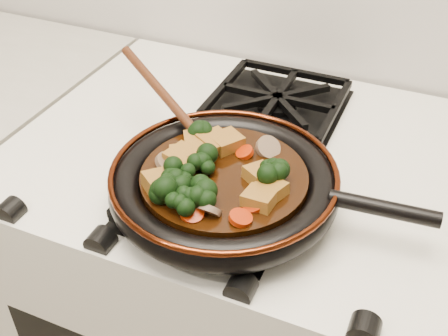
% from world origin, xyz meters
% --- Properties ---
extents(stove, '(0.76, 0.60, 0.90)m').
position_xyz_m(stove, '(0.00, 1.69, 0.45)').
color(stove, white).
rests_on(stove, ground).
extents(burner_grate_front, '(0.23, 0.23, 0.03)m').
position_xyz_m(burner_grate_front, '(0.00, 1.55, 0.91)').
color(burner_grate_front, black).
rests_on(burner_grate_front, stove).
extents(burner_grate_back, '(0.23, 0.23, 0.03)m').
position_xyz_m(burner_grate_back, '(0.00, 1.83, 0.91)').
color(burner_grate_back, black).
rests_on(burner_grate_back, stove).
extents(skillet, '(0.45, 0.32, 0.05)m').
position_xyz_m(skillet, '(0.02, 1.55, 0.94)').
color(skillet, black).
rests_on(skillet, burner_grate_front).
extents(braising_sauce, '(0.23, 0.23, 0.02)m').
position_xyz_m(braising_sauce, '(0.02, 1.55, 0.95)').
color(braising_sauce, black).
rests_on(braising_sauce, skillet).
extents(tofu_cube_0, '(0.05, 0.05, 0.02)m').
position_xyz_m(tofu_cube_0, '(0.07, 1.56, 0.97)').
color(tofu_cube_0, '#916121').
rests_on(tofu_cube_0, braising_sauce).
extents(tofu_cube_1, '(0.06, 0.06, 0.03)m').
position_xyz_m(tofu_cube_1, '(-0.00, 1.60, 0.97)').
color(tofu_cube_1, '#916121').
rests_on(tofu_cube_1, braising_sauce).
extents(tofu_cube_2, '(0.06, 0.06, 0.03)m').
position_xyz_m(tofu_cube_2, '(-0.02, 1.60, 0.97)').
color(tofu_cube_2, '#916121').
rests_on(tofu_cube_2, braising_sauce).
extents(tofu_cube_3, '(0.06, 0.05, 0.03)m').
position_xyz_m(tofu_cube_3, '(-0.04, 1.55, 0.97)').
color(tofu_cube_3, '#916121').
rests_on(tofu_cube_3, braising_sauce).
extents(tofu_cube_4, '(0.06, 0.06, 0.03)m').
position_xyz_m(tofu_cube_4, '(-0.05, 1.49, 0.97)').
color(tofu_cube_4, '#916121').
rests_on(tofu_cube_4, braising_sauce).
extents(tofu_cube_5, '(0.04, 0.04, 0.02)m').
position_xyz_m(tofu_cube_5, '(-0.04, 1.52, 0.97)').
color(tofu_cube_5, '#916121').
rests_on(tofu_cube_5, braising_sauce).
extents(tofu_cube_6, '(0.06, 0.06, 0.03)m').
position_xyz_m(tofu_cube_6, '(-0.04, 1.59, 0.97)').
color(tofu_cube_6, '#916121').
rests_on(tofu_cube_6, braising_sauce).
extents(tofu_cube_7, '(0.04, 0.04, 0.03)m').
position_xyz_m(tofu_cube_7, '(0.08, 1.51, 0.97)').
color(tofu_cube_7, '#916121').
rests_on(tofu_cube_7, braising_sauce).
extents(tofu_cube_8, '(0.06, 0.05, 0.03)m').
position_xyz_m(tofu_cube_8, '(-0.04, 1.54, 0.97)').
color(tofu_cube_8, '#916121').
rests_on(tofu_cube_8, braising_sauce).
extents(tofu_cube_9, '(0.05, 0.05, 0.02)m').
position_xyz_m(tofu_cube_9, '(0.09, 1.53, 0.97)').
color(tofu_cube_9, '#916121').
rests_on(tofu_cube_9, braising_sauce).
extents(broccoli_floret_0, '(0.07, 0.07, 0.06)m').
position_xyz_m(broccoli_floret_0, '(-0.05, 1.60, 0.97)').
color(broccoli_floret_0, black).
rests_on(broccoli_floret_0, braising_sauce).
extents(broccoli_floret_1, '(0.08, 0.08, 0.07)m').
position_xyz_m(broccoli_floret_1, '(0.09, 1.55, 0.97)').
color(broccoli_floret_1, black).
rests_on(broccoli_floret_1, braising_sauce).
extents(broccoli_floret_2, '(0.08, 0.08, 0.07)m').
position_xyz_m(broccoli_floret_2, '(-0.02, 1.47, 0.97)').
color(broccoli_floret_2, black).
rests_on(broccoli_floret_2, braising_sauce).
extents(broccoli_floret_3, '(0.07, 0.07, 0.07)m').
position_xyz_m(broccoli_floret_3, '(0.02, 1.48, 0.97)').
color(broccoli_floret_3, black).
rests_on(broccoli_floret_3, braising_sauce).
extents(broccoli_floret_4, '(0.08, 0.08, 0.06)m').
position_xyz_m(broccoli_floret_4, '(-0.01, 1.54, 0.97)').
color(broccoli_floret_4, black).
rests_on(broccoli_floret_4, braising_sauce).
extents(broccoli_floret_5, '(0.08, 0.08, 0.06)m').
position_xyz_m(broccoli_floret_5, '(-0.03, 1.50, 0.97)').
color(broccoli_floret_5, black).
rests_on(broccoli_floret_5, braising_sauce).
extents(broccoli_floret_6, '(0.08, 0.07, 0.07)m').
position_xyz_m(broccoli_floret_6, '(-0.02, 1.49, 0.97)').
color(broccoli_floret_6, black).
rests_on(broccoli_floret_6, braising_sauce).
extents(broccoli_floret_7, '(0.06, 0.07, 0.07)m').
position_xyz_m(broccoli_floret_7, '(0.00, 1.45, 0.97)').
color(broccoli_floret_7, black).
rests_on(broccoli_floret_7, braising_sauce).
extents(carrot_coin_0, '(0.03, 0.03, 0.01)m').
position_xyz_m(carrot_coin_0, '(0.08, 1.47, 0.96)').
color(carrot_coin_0, '#A42304').
rests_on(carrot_coin_0, braising_sauce).
extents(carrot_coin_1, '(0.03, 0.03, 0.02)m').
position_xyz_m(carrot_coin_1, '(0.02, 1.45, 0.96)').
color(carrot_coin_1, '#A42304').
rests_on(carrot_coin_1, braising_sauce).
extents(carrot_coin_2, '(0.04, 0.03, 0.03)m').
position_xyz_m(carrot_coin_2, '(0.08, 1.50, 0.96)').
color(carrot_coin_2, '#A42304').
rests_on(carrot_coin_2, braising_sauce).
extents(carrot_coin_3, '(0.03, 0.03, 0.02)m').
position_xyz_m(carrot_coin_3, '(0.03, 1.60, 0.96)').
color(carrot_coin_3, '#A42304').
rests_on(carrot_coin_3, braising_sauce).
extents(mushroom_slice_0, '(0.03, 0.03, 0.03)m').
position_xyz_m(mushroom_slice_0, '(0.03, 1.46, 0.97)').
color(mushroom_slice_0, brown).
rests_on(mushroom_slice_0, braising_sauce).
extents(mushroom_slice_1, '(0.03, 0.04, 0.03)m').
position_xyz_m(mushroom_slice_1, '(0.00, 1.46, 0.97)').
color(mushroom_slice_1, brown).
rests_on(mushroom_slice_1, braising_sauce).
extents(mushroom_slice_2, '(0.03, 0.03, 0.02)m').
position_xyz_m(mushroom_slice_2, '(-0.06, 1.53, 0.97)').
color(mushroom_slice_2, brown).
rests_on(mushroom_slice_2, braising_sauce).
extents(mushroom_slice_3, '(0.04, 0.04, 0.03)m').
position_xyz_m(mushroom_slice_3, '(0.01, 1.46, 0.97)').
color(mushroom_slice_3, brown).
rests_on(mushroom_slice_3, braising_sauce).
extents(mushroom_slice_4, '(0.05, 0.05, 0.03)m').
position_xyz_m(mushroom_slice_4, '(0.06, 1.62, 0.97)').
color(mushroom_slice_4, brown).
rests_on(mushroom_slice_4, braising_sauce).
extents(wooden_spoon, '(0.15, 0.11, 0.25)m').
position_xyz_m(wooden_spoon, '(-0.09, 1.63, 0.98)').
color(wooden_spoon, '#46200F').
rests_on(wooden_spoon, braising_sauce).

